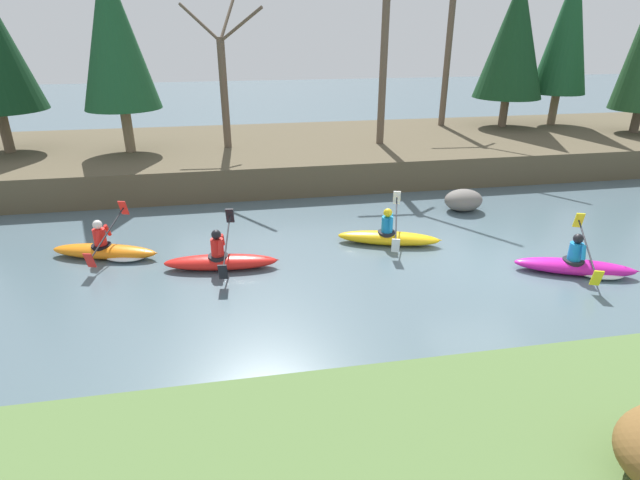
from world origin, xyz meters
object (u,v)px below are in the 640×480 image
kayaker_lead (580,266)px  kayaker_trailing (222,260)px  kayaker_far_back (109,250)px  boulder_midstream (463,200)px  kayaker_middle (389,236)px

kayaker_lead → kayaker_trailing: same height
kayaker_far_back → boulder_midstream: 10.44m
kayaker_lead → kayaker_trailing: bearing=-170.5°
kayaker_lead → kayaker_middle: 4.61m
kayaker_lead → kayaker_middle: bearing=169.1°
kayaker_trailing → boulder_midstream: (7.50, 2.82, 0.12)m
kayaker_far_back → boulder_midstream: kayaker_far_back is taller
boulder_midstream → kayaker_middle: bearing=-145.5°
kayaker_middle → kayaker_trailing: (-4.41, -0.69, 0.00)m
kayaker_far_back → boulder_midstream: size_ratio=2.30×
kayaker_middle → kayaker_far_back: bearing=-165.3°
kayaker_lead → boulder_midstream: (-0.80, 4.59, 0.14)m
kayaker_lead → boulder_midstream: size_ratio=2.27×
kayaker_lead → kayaker_middle: (-3.89, 2.47, 0.02)m
kayaker_lead → kayaker_far_back: bearing=-173.0°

